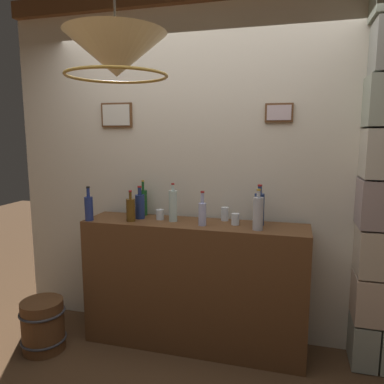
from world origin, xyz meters
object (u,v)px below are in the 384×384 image
object	(u,v)px
liquor_bottle_whiskey	(131,210)
wooden_barrel	(43,325)
liquor_bottle_rye	(259,209)
liquor_bottle_vodka	(202,213)
liquor_bottle_vermouth	(143,202)
glass_tumbler_rocks	(235,219)
liquor_bottle_port	(89,208)
glass_tumbler_shot	(225,214)
liquor_bottle_scotch	(258,213)
glass_tumbler_highball	(160,215)
liquor_bottle_gin	(173,206)
liquor_bottle_mezcal	(140,206)
pendant_lamp	(116,56)

from	to	relation	value
liquor_bottle_whiskey	wooden_barrel	size ratio (longest dim) A/B	0.61
liquor_bottle_rye	liquor_bottle_whiskey	distance (m)	1.00
liquor_bottle_vodka	liquor_bottle_vermouth	world-z (taller)	liquor_bottle_vermouth
liquor_bottle_vermouth	glass_tumbler_rocks	distance (m)	0.82
liquor_bottle_port	glass_tumbler_shot	distance (m)	1.08
liquor_bottle_scotch	glass_tumbler_rocks	size ratio (longest dim) A/B	3.43
glass_tumbler_rocks	liquor_bottle_whiskey	bearing A→B (deg)	-172.82
liquor_bottle_port	liquor_bottle_whiskey	size ratio (longest dim) A/B	1.11
liquor_bottle_port	wooden_barrel	size ratio (longest dim) A/B	0.67
liquor_bottle_port	glass_tumbler_highball	bearing A→B (deg)	18.59
liquor_bottle_vermouth	wooden_barrel	xyz separation A→B (m)	(-0.65, -0.54, -0.93)
glass_tumbler_shot	liquor_bottle_gin	bearing A→B (deg)	-161.13
liquor_bottle_rye	glass_tumbler_shot	bearing A→B (deg)	163.98
liquor_bottle_mezcal	glass_tumbler_rocks	xyz separation A→B (m)	(0.78, -0.00, -0.06)
liquor_bottle_rye	glass_tumbler_highball	xyz separation A→B (m)	(-0.79, -0.02, -0.09)
liquor_bottle_rye	glass_tumbler_highball	size ratio (longest dim) A/B	3.79
liquor_bottle_port	liquor_bottle_vermouth	distance (m)	0.45
liquor_bottle_vermouth	liquor_bottle_mezcal	bearing A→B (deg)	-79.26
liquor_bottle_scotch	glass_tumbler_shot	bearing A→B (deg)	141.58
liquor_bottle_port	wooden_barrel	bearing A→B (deg)	-141.66
liquor_bottle_port	liquor_bottle_mezcal	bearing A→B (deg)	25.51
liquor_bottle_scotch	liquor_bottle_whiskey	xyz separation A→B (m)	(-0.99, 0.01, -0.03)
liquor_bottle_vodka	glass_tumbler_highball	xyz separation A→B (m)	(-0.37, 0.10, -0.06)
glass_tumbler_rocks	liquor_bottle_gin	bearing A→B (deg)	-177.93
liquor_bottle_port	liquor_bottle_vodka	size ratio (longest dim) A/B	1.05
liquor_bottle_rye	glass_tumbler_shot	distance (m)	0.30
liquor_bottle_mezcal	liquor_bottle_vodka	distance (m)	0.55
liquor_bottle_mezcal	glass_tumbler_shot	xyz separation A→B (m)	(0.68, 0.11, -0.05)
liquor_bottle_vermouth	glass_tumbler_rocks	size ratio (longest dim) A/B	3.44
liquor_bottle_scotch	liquor_bottle_whiskey	size ratio (longest dim) A/B	1.21
liquor_bottle_mezcal	pendant_lamp	distance (m)	1.37
liquor_bottle_scotch	liquor_bottle_gin	bearing A→B (deg)	172.35
liquor_bottle_mezcal	glass_tumbler_rocks	bearing A→B (deg)	-0.33
glass_tumbler_rocks	pendant_lamp	world-z (taller)	pendant_lamp
liquor_bottle_rye	liquor_bottle_mezcal	size ratio (longest dim) A/B	1.16
liquor_bottle_rye	liquor_bottle_whiskey	bearing A→B (deg)	-172.03
liquor_bottle_vodka	pendant_lamp	bearing A→B (deg)	-106.91
liquor_bottle_rye	liquor_bottle_vodka	bearing A→B (deg)	-163.66
liquor_bottle_vodka	liquor_bottle_scotch	bearing A→B (deg)	-3.16
liquor_bottle_scotch	liquor_bottle_mezcal	bearing A→B (deg)	173.33
glass_tumbler_rocks	liquor_bottle_vermouth	bearing A→B (deg)	170.77
liquor_bottle_scotch	wooden_barrel	world-z (taller)	liquor_bottle_scotch
wooden_barrel	liquor_bottle_gin	bearing A→B (deg)	22.30
liquor_bottle_port	liquor_bottle_gin	size ratio (longest dim) A/B	0.90
glass_tumbler_highball	wooden_barrel	size ratio (longest dim) A/B	0.20
liquor_bottle_gin	liquor_bottle_whiskey	bearing A→B (deg)	-165.28
liquor_bottle_vodka	wooden_barrel	size ratio (longest dim) A/B	0.64
liquor_bottle_vodka	liquor_bottle_vermouth	distance (m)	0.61
liquor_bottle_gin	glass_tumbler_rocks	distance (m)	0.50
liquor_bottle_gin	glass_tumbler_highball	size ratio (longest dim) A/B	3.71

